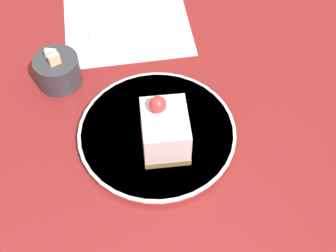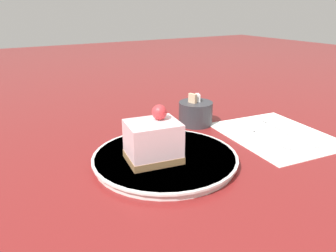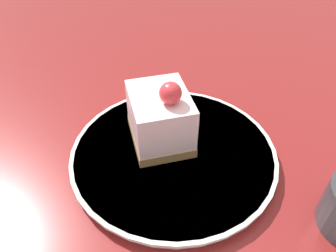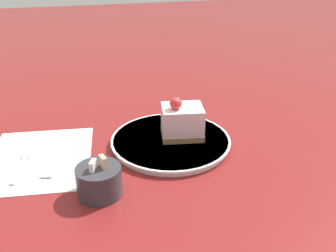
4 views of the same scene
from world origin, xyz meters
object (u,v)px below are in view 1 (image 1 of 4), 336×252
cake_slice (165,130)px  knife (134,14)px  plate (155,134)px  fork (121,35)px  sugar_bowl (58,70)px

cake_slice → knife: bearing=4.7°
cake_slice → plate: bearing=29.8°
cake_slice → fork: (0.28, 0.01, -0.05)m
knife → plate: bearing=-176.9°
plate → cake_slice: cake_slice is taller
plate → knife: size_ratio=1.42×
cake_slice → fork: cake_slice is taller
sugar_bowl → knife: bearing=-50.9°
cake_slice → fork: bearing=11.7°
cake_slice → fork: size_ratio=0.64×
cake_slice → knife: size_ratio=0.54×
sugar_bowl → plate: bearing=-140.6°
cake_slice → sugar_bowl: bearing=45.9°
plate → sugar_bowl: size_ratio=3.28×
fork → knife: (0.05, -0.04, 0.00)m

